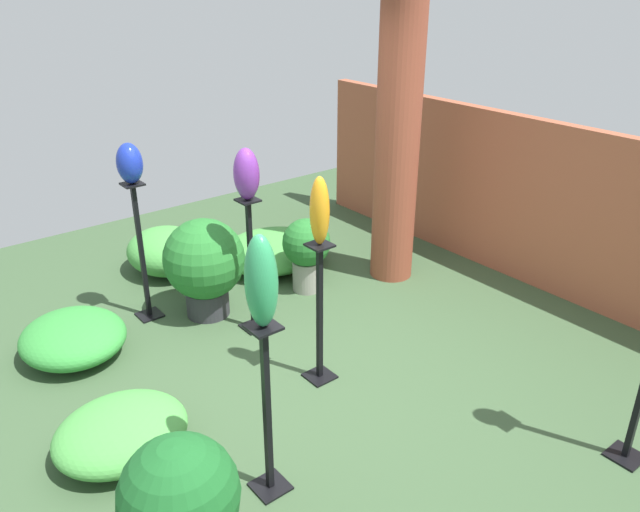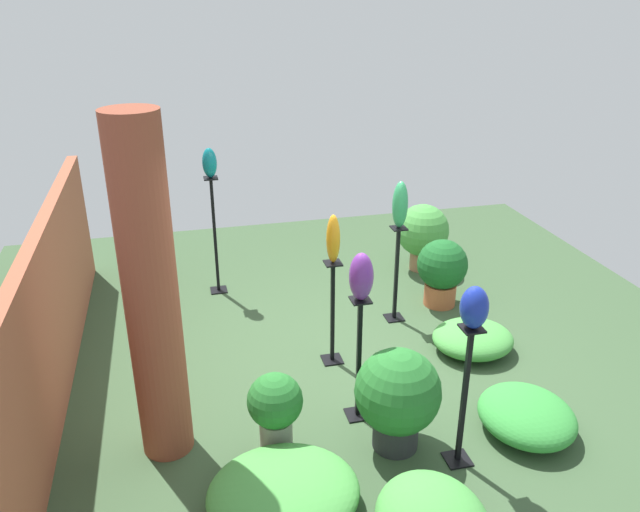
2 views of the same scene
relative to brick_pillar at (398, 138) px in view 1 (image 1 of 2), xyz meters
The scene contains 18 objects.
ground_plane 2.42m from the brick_pillar, 62.44° to the right, with size 8.00×8.00×0.00m, color #385133.
brick_wall_back 1.44m from the brick_pillar, 45.33° to the left, with size 5.60×0.12×1.55m, color #9E5138.
brick_pillar is the anchor object (origin of this frame).
pedestal_amber 2.06m from the brick_pillar, 60.91° to the right, with size 0.20×0.20×1.08m.
pedestal_violet 1.82m from the brick_pillar, 89.75° to the right, with size 0.20×0.20×1.15m.
pedestal_jade 3.10m from the brick_pillar, 58.15° to the right, with size 0.20×0.20×1.10m.
pedestal_cobalt 2.48m from the brick_pillar, 108.03° to the right, with size 0.20×0.20×1.21m.
art_vase_amber 1.86m from the brick_pillar, 60.91° to the right, with size 0.14×0.13×0.48m, color orange.
art_vase_violet 1.62m from the brick_pillar, 89.75° to the right, with size 0.21×0.20×0.41m, color #6B2D8C.
art_vase_jade 2.97m from the brick_pillar, 58.15° to the right, with size 0.18×0.16×0.51m, color #2D9356.
art_vase_cobalt 2.34m from the brick_pillar, 108.03° to the right, with size 0.22×0.20×0.33m, color #192D9E.
potted_plant_front_left 2.05m from the brick_pillar, 103.62° to the right, with size 0.69×0.69×0.88m.
potted_plant_back_center 1.30m from the brick_pillar, 106.91° to the right, with size 0.45×0.45×0.70m.
potted_plant_walkway_edge 3.74m from the brick_pillar, 60.77° to the right, with size 0.58×0.58×0.81m.
foliage_bed_east 1.70m from the brick_pillar, 138.64° to the right, with size 0.98×1.10×0.32m, color #479942.
foliage_bed_west 3.39m from the brick_pillar, 76.56° to the right, with size 0.75×0.84×0.29m, color #479942.
foliage_bed_center 3.22m from the brick_pillar, 100.17° to the right, with size 0.87×0.79×0.31m, color #338C38.
foliage_bed_rear 2.51m from the brick_pillar, 130.57° to the right, with size 0.87×0.75×0.43m, color #479942.
Camera 1 is at (2.97, -2.24, 2.78)m, focal length 35.00 mm.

